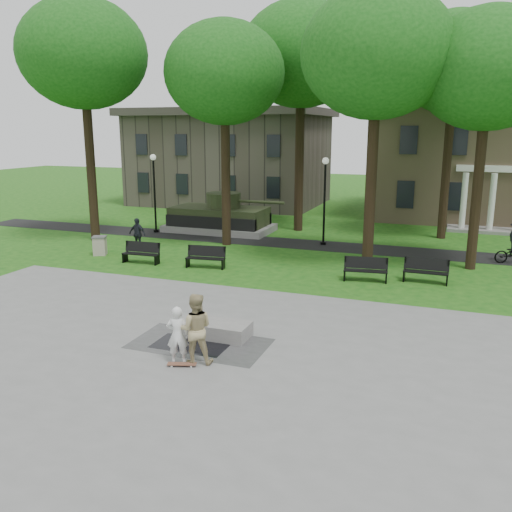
% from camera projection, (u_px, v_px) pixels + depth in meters
% --- Properties ---
extents(ground, '(120.00, 120.00, 0.00)m').
position_uv_depth(ground, '(225.00, 313.00, 18.68)').
color(ground, '#164C11').
rests_on(ground, ground).
extents(plaza, '(22.00, 16.00, 0.02)m').
position_uv_depth(plaza, '(149.00, 372.00, 14.12)').
color(plaza, gray).
rests_on(plaza, ground).
extents(footpath, '(44.00, 2.60, 0.01)m').
position_uv_depth(footpath, '(313.00, 245.00, 29.63)').
color(footpath, black).
rests_on(footpath, ground).
extents(building_right, '(17.00, 12.00, 8.60)m').
position_uv_depth(building_right, '(503.00, 156.00, 38.01)').
color(building_right, '#9E8460').
rests_on(building_right, ground).
extents(building_left, '(15.00, 10.00, 7.20)m').
position_uv_depth(building_left, '(231.00, 160.00, 45.77)').
color(building_left, '#4C443D').
rests_on(building_left, ground).
extents(tree_0, '(6.80, 6.80, 12.97)m').
position_uv_depth(tree_0, '(83.00, 55.00, 28.66)').
color(tree_0, black).
rests_on(tree_0, ground).
extents(tree_1, '(6.20, 6.20, 11.63)m').
position_uv_depth(tree_1, '(224.00, 74.00, 27.74)').
color(tree_1, black).
rests_on(tree_1, ground).
extents(tree_2, '(6.60, 6.60, 12.16)m').
position_uv_depth(tree_2, '(377.00, 54.00, 23.11)').
color(tree_2, black).
rests_on(tree_2, ground).
extents(tree_3, '(6.00, 6.00, 11.19)m').
position_uv_depth(tree_3, '(488.00, 70.00, 22.66)').
color(tree_3, black).
rests_on(tree_3, ground).
extents(tree_4, '(7.20, 7.20, 13.50)m').
position_uv_depth(tree_4, '(301.00, 55.00, 31.58)').
color(tree_4, black).
rests_on(tree_4, ground).
extents(tree_5, '(6.40, 6.40, 12.44)m').
position_uv_depth(tree_5, '(455.00, 63.00, 29.31)').
color(tree_5, black).
rests_on(tree_5, ground).
extents(lamp_left, '(0.36, 0.36, 4.73)m').
position_uv_depth(lamp_left, '(154.00, 187.00, 32.66)').
color(lamp_left, black).
rests_on(lamp_left, ground).
extents(lamp_mid, '(0.36, 0.36, 4.73)m').
position_uv_depth(lamp_mid, '(325.00, 194.00, 29.09)').
color(lamp_mid, black).
rests_on(lamp_mid, ground).
extents(tank_monument, '(7.45, 3.40, 2.40)m').
position_uv_depth(tank_monument, '(220.00, 218.00, 33.45)').
color(tank_monument, gray).
rests_on(tank_monument, ground).
extents(puddle, '(2.20, 1.20, 0.00)m').
position_uv_depth(puddle, '(191.00, 345.00, 15.88)').
color(puddle, black).
rests_on(puddle, plaza).
extents(concrete_block, '(2.20, 1.00, 0.45)m').
position_uv_depth(concrete_block, '(214.00, 329.00, 16.54)').
color(concrete_block, gray).
rests_on(concrete_block, plaza).
extents(skateboard, '(0.80, 0.44, 0.07)m').
position_uv_depth(skateboard, '(182.00, 365.00, 14.46)').
color(skateboard, brown).
rests_on(skateboard, plaza).
extents(skateboarder, '(0.69, 0.57, 1.61)m').
position_uv_depth(skateboarder, '(178.00, 335.00, 14.49)').
color(skateboarder, silver).
rests_on(skateboarder, plaza).
extents(friend_watching, '(1.15, 1.02, 1.95)m').
position_uv_depth(friend_watching, '(195.00, 329.00, 14.47)').
color(friend_watching, tan).
rests_on(friend_watching, plaza).
extents(pedestrian_walker, '(1.02, 0.50, 1.69)m').
position_uv_depth(pedestrian_walker, '(137.00, 234.00, 28.31)').
color(pedestrian_walker, black).
rests_on(pedestrian_walker, ground).
extents(park_bench_0, '(1.82, 0.61, 1.00)m').
position_uv_depth(park_bench_0, '(142.00, 252.00, 25.57)').
color(park_bench_0, black).
rests_on(park_bench_0, ground).
extents(park_bench_1, '(1.84, 0.75, 1.00)m').
position_uv_depth(park_bench_1, '(206.00, 256.00, 24.71)').
color(park_bench_1, black).
rests_on(park_bench_1, ground).
extents(park_bench_2, '(1.84, 0.74, 1.00)m').
position_uv_depth(park_bench_2, '(366.00, 269.00, 22.54)').
color(park_bench_2, black).
rests_on(park_bench_2, ground).
extents(park_bench_3, '(1.81, 0.55, 1.00)m').
position_uv_depth(park_bench_3, '(426.00, 270.00, 22.31)').
color(park_bench_3, black).
rests_on(park_bench_3, ground).
extents(trash_bin, '(0.88, 0.88, 0.96)m').
position_uv_depth(trash_bin, '(100.00, 245.00, 27.20)').
color(trash_bin, '#AFA090').
rests_on(trash_bin, ground).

